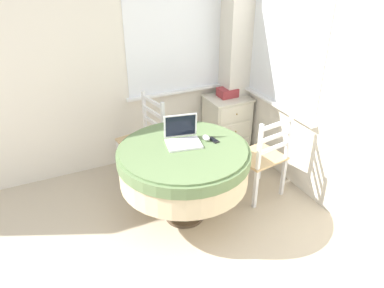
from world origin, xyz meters
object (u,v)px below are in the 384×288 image
at_px(dining_chair_near_back_window, 144,140).
at_px(storage_box, 227,92).
at_px(computer_mouse, 206,138).
at_px(round_dining_table, 184,163).
at_px(laptop, 183,137).
at_px(cell_phone, 213,140).
at_px(corner_cabinet, 227,124).
at_px(dining_chair_near_right_window, 263,157).

distance_m(dining_chair_near_back_window, storage_box, 1.15).
xyz_separation_m(computer_mouse, storage_box, (0.78, 0.96, -0.03)).
relative_size(round_dining_table, dining_chair_near_back_window, 1.29).
bearing_deg(dining_chair_near_back_window, computer_mouse, -67.62).
relative_size(dining_chair_near_back_window, storage_box, 4.20).
height_order(round_dining_table, dining_chair_near_back_window, dining_chair_near_back_window).
xyz_separation_m(computer_mouse, dining_chair_near_back_window, (-0.32, 0.78, -0.33)).
relative_size(laptop, dining_chair_near_back_window, 0.37).
height_order(computer_mouse, cell_phone, computer_mouse).
relative_size(corner_cabinet, storage_box, 3.19).
bearing_deg(corner_cabinet, dining_chair_near_back_window, -172.66).
relative_size(round_dining_table, dining_chair_near_right_window, 1.29).
xyz_separation_m(dining_chair_near_back_window, corner_cabinet, (1.09, 0.14, -0.10)).
bearing_deg(computer_mouse, dining_chair_near_right_window, -5.27).
relative_size(laptop, storage_box, 1.57).
xyz_separation_m(round_dining_table, cell_phone, (0.29, 0.01, 0.15)).
bearing_deg(corner_cabinet, laptop, -138.02).
height_order(computer_mouse, storage_box, computer_mouse).
distance_m(laptop, storage_box, 1.34).
relative_size(dining_chair_near_back_window, corner_cabinet, 1.32).
xyz_separation_m(corner_cabinet, storage_box, (0.01, 0.03, 0.39)).
bearing_deg(dining_chair_near_back_window, dining_chair_near_right_window, -42.36).
bearing_deg(laptop, computer_mouse, -13.45).
distance_m(round_dining_table, storage_box, 1.43).
bearing_deg(dining_chair_near_back_window, round_dining_table, -84.16).
height_order(round_dining_table, storage_box, storage_box).
distance_m(laptop, dining_chair_near_back_window, 0.82).
height_order(round_dining_table, cell_phone, cell_phone).
distance_m(round_dining_table, computer_mouse, 0.30).
relative_size(round_dining_table, cell_phone, 9.52).
bearing_deg(round_dining_table, computer_mouse, 10.44).
relative_size(cell_phone, corner_cabinet, 0.18).
relative_size(computer_mouse, corner_cabinet, 0.13).
bearing_deg(dining_chair_near_right_window, dining_chair_near_back_window, 137.64).
bearing_deg(laptop, cell_phone, -17.88).
xyz_separation_m(cell_phone, dining_chair_near_right_window, (0.54, -0.02, -0.31)).
relative_size(laptop, dining_chair_near_right_window, 0.37).
height_order(laptop, storage_box, laptop).
distance_m(laptop, dining_chair_near_right_window, 0.88).
bearing_deg(cell_phone, dining_chair_near_back_window, 114.76).
distance_m(computer_mouse, storage_box, 1.23).
relative_size(round_dining_table, laptop, 3.43).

